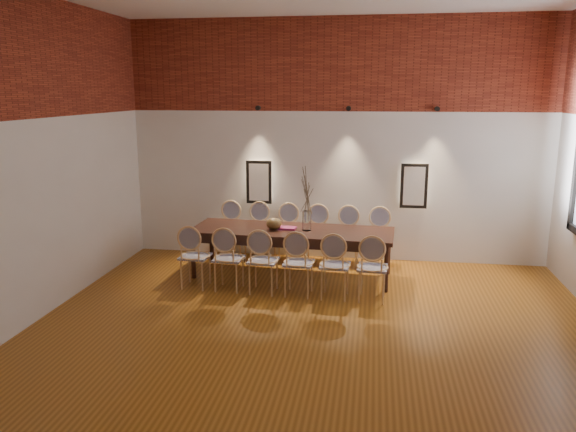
# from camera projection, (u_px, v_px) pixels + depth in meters

# --- Properties ---
(floor) EXTENTS (7.00, 7.00, 0.02)m
(floor) POSITION_uv_depth(u_px,v_px,m) (311.00, 346.00, 6.39)
(floor) COLOR #995919
(floor) RESTS_ON ground
(wall_back) EXTENTS (7.00, 0.10, 4.00)m
(wall_back) POSITION_uv_depth(u_px,v_px,m) (336.00, 142.00, 9.37)
(wall_back) COLOR silver
(wall_back) RESTS_ON ground
(wall_front) EXTENTS (7.00, 0.10, 4.00)m
(wall_front) POSITION_uv_depth(u_px,v_px,m) (228.00, 281.00, 2.53)
(wall_front) COLOR silver
(wall_front) RESTS_ON ground
(wall_left) EXTENTS (0.10, 7.00, 4.00)m
(wall_left) POSITION_uv_depth(u_px,v_px,m) (8.00, 165.00, 6.48)
(wall_left) COLOR silver
(wall_left) RESTS_ON ground
(brick_band_back) EXTENTS (7.00, 0.02, 1.50)m
(brick_band_back) POSITION_uv_depth(u_px,v_px,m) (337.00, 64.00, 9.03)
(brick_band_back) COLOR maroon
(brick_band_back) RESTS_ON ground
(brick_band_left) EXTENTS (0.02, 7.00, 1.50)m
(brick_band_left) POSITION_uv_depth(u_px,v_px,m) (1.00, 52.00, 6.19)
(brick_band_left) COLOR maroon
(brick_band_left) RESTS_ON ground
(niche_left) EXTENTS (0.36, 0.06, 0.66)m
(niche_left) POSITION_uv_depth(u_px,v_px,m) (259.00, 182.00, 9.62)
(niche_left) COLOR #FFEAC6
(niche_left) RESTS_ON wall_back
(niche_right) EXTENTS (0.36, 0.06, 0.66)m
(niche_right) POSITION_uv_depth(u_px,v_px,m) (414.00, 186.00, 9.24)
(niche_right) COLOR #FFEAC6
(niche_right) RESTS_ON wall_back
(spot_fixture_left) EXTENTS (0.08, 0.10, 0.08)m
(spot_fixture_left) POSITION_uv_depth(u_px,v_px,m) (258.00, 108.00, 9.32)
(spot_fixture_left) COLOR black
(spot_fixture_left) RESTS_ON wall_back
(spot_fixture_mid) EXTENTS (0.08, 0.10, 0.08)m
(spot_fixture_mid) POSITION_uv_depth(u_px,v_px,m) (349.00, 108.00, 9.10)
(spot_fixture_mid) COLOR black
(spot_fixture_mid) RESTS_ON wall_back
(spot_fixture_right) EXTENTS (0.08, 0.10, 0.08)m
(spot_fixture_right) POSITION_uv_depth(u_px,v_px,m) (437.00, 109.00, 8.89)
(spot_fixture_right) COLOR black
(spot_fixture_right) RESTS_ON wall_back
(dining_table) EXTENTS (3.14, 1.17, 0.75)m
(dining_table) POSITION_uv_depth(u_px,v_px,m) (292.00, 253.00, 8.70)
(dining_table) COLOR black
(dining_table) RESTS_ON floor
(chair_near_a) EXTENTS (0.46, 0.46, 0.94)m
(chair_near_a) POSITION_uv_depth(u_px,v_px,m) (195.00, 256.00, 8.20)
(chair_near_a) COLOR #DFB57B
(chair_near_a) RESTS_ON floor
(chair_near_b) EXTENTS (0.46, 0.46, 0.94)m
(chair_near_b) POSITION_uv_depth(u_px,v_px,m) (229.00, 258.00, 8.09)
(chair_near_b) COLOR #DFB57B
(chair_near_b) RESTS_ON floor
(chair_near_c) EXTENTS (0.46, 0.46, 0.94)m
(chair_near_c) POSITION_uv_depth(u_px,v_px,m) (263.00, 260.00, 7.99)
(chair_near_c) COLOR #DFB57B
(chair_near_c) RESTS_ON floor
(chair_near_d) EXTENTS (0.46, 0.46, 0.94)m
(chair_near_d) POSITION_uv_depth(u_px,v_px,m) (299.00, 263.00, 7.88)
(chair_near_d) COLOR #DFB57B
(chair_near_d) RESTS_ON floor
(chair_near_e) EXTENTS (0.46, 0.46, 0.94)m
(chair_near_e) POSITION_uv_depth(u_px,v_px,m) (335.00, 265.00, 7.78)
(chair_near_e) COLOR #DFB57B
(chair_near_e) RESTS_ON floor
(chair_near_f) EXTENTS (0.46, 0.46, 0.94)m
(chair_near_f) POSITION_uv_depth(u_px,v_px,m) (372.00, 267.00, 7.67)
(chair_near_f) COLOR #DFB57B
(chair_near_f) RESTS_ON floor
(chair_far_a) EXTENTS (0.46, 0.46, 0.94)m
(chair_far_a) POSITION_uv_depth(u_px,v_px,m) (228.00, 231.00, 9.68)
(chair_far_a) COLOR #DFB57B
(chair_far_a) RESTS_ON floor
(chair_far_b) EXTENTS (0.46, 0.46, 0.94)m
(chair_far_b) POSITION_uv_depth(u_px,v_px,m) (257.00, 232.00, 9.57)
(chair_far_b) COLOR #DFB57B
(chair_far_b) RESTS_ON floor
(chair_far_c) EXTENTS (0.46, 0.46, 0.94)m
(chair_far_c) POSITION_uv_depth(u_px,v_px,m) (286.00, 234.00, 9.47)
(chair_far_c) COLOR #DFB57B
(chair_far_c) RESTS_ON floor
(chair_far_d) EXTENTS (0.46, 0.46, 0.94)m
(chair_far_d) POSITION_uv_depth(u_px,v_px,m) (316.00, 235.00, 9.36)
(chair_far_d) COLOR #DFB57B
(chair_far_d) RESTS_ON floor
(chair_far_e) EXTENTS (0.46, 0.46, 0.94)m
(chair_far_e) POSITION_uv_depth(u_px,v_px,m) (347.00, 237.00, 9.26)
(chair_far_e) COLOR #DFB57B
(chair_far_e) RESTS_ON floor
(chair_far_f) EXTENTS (0.46, 0.46, 0.94)m
(chair_far_f) POSITION_uv_depth(u_px,v_px,m) (379.00, 239.00, 9.15)
(chair_far_f) COLOR #DFB57B
(chair_far_f) RESTS_ON floor
(vase) EXTENTS (0.14, 0.14, 0.30)m
(vase) POSITION_uv_depth(u_px,v_px,m) (307.00, 221.00, 8.53)
(vase) COLOR silver
(vase) RESTS_ON dining_table
(dried_branches) EXTENTS (0.50, 0.50, 0.70)m
(dried_branches) POSITION_uv_depth(u_px,v_px,m) (307.00, 192.00, 8.44)
(dried_branches) COLOR brown
(dried_branches) RESTS_ON vase
(bowl) EXTENTS (0.24, 0.24, 0.18)m
(bowl) POSITION_uv_depth(u_px,v_px,m) (274.00, 224.00, 8.60)
(bowl) COLOR brown
(bowl) RESTS_ON dining_table
(book) EXTENTS (0.27, 0.19, 0.03)m
(book) POSITION_uv_depth(u_px,v_px,m) (287.00, 228.00, 8.63)
(book) COLOR #8A2153
(book) RESTS_ON dining_table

